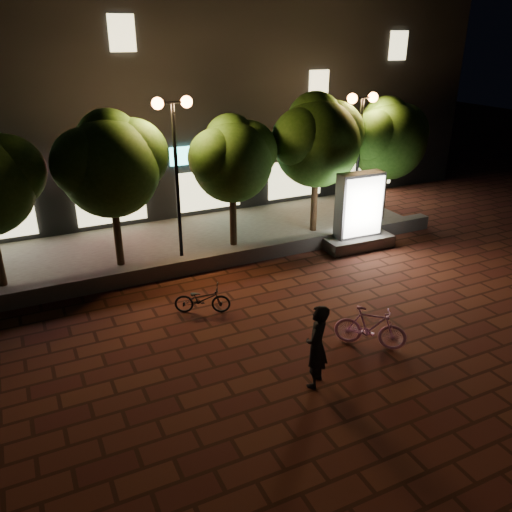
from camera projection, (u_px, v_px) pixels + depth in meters
ground at (297, 318)px, 13.74m from camera, size 80.00×80.00×0.00m
retaining_wall at (236, 256)px, 16.95m from camera, size 16.00×0.45×0.50m
sidewalk at (210, 237)px, 19.10m from camera, size 16.00×5.00×0.08m
building_block at (152, 83)px, 22.50m from camera, size 28.00×8.12×11.30m
tree_left at (111, 161)px, 15.52m from camera, size 3.60×3.00×4.89m
tree_mid at (233, 156)px, 17.20m from camera, size 3.24×2.70×4.50m
tree_right at (318, 138)px, 18.37m from camera, size 3.72×3.10×5.07m
tree_far_right at (389, 136)px, 19.72m from camera, size 3.48×2.90×4.76m
street_lamp_left at (174, 138)px, 15.85m from camera, size 1.26×0.36×5.18m
street_lamp_right at (360, 126)px, 18.68m from camera, size 1.26×0.36×4.98m
ad_kiosk at (358, 218)px, 17.96m from camera, size 2.51×1.32×2.68m
scooter_pink at (370, 327)px, 12.33m from camera, size 1.58×1.53×1.03m
rider at (317, 346)px, 10.80m from camera, size 0.82×0.80×1.90m
scooter_parked at (202, 299)px, 13.89m from camera, size 1.60×1.12×0.80m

